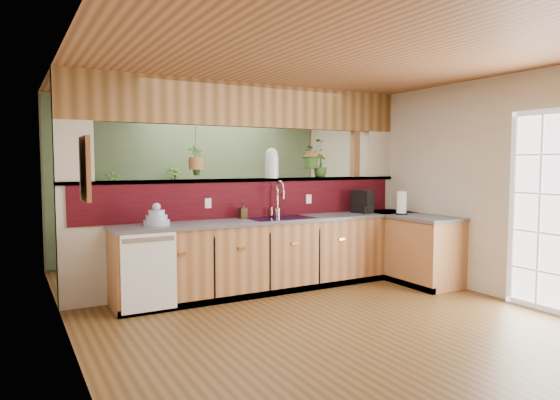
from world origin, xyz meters
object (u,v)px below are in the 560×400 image
glass_jar (272,163)px  shelving_console (145,233)px  soap_dispenser (243,211)px  dish_stack (157,218)px  paper_towel (402,203)px  faucet (279,197)px  coffee_maker (363,202)px

glass_jar → shelving_console: glass_jar is taller
soap_dispenser → shelving_console: size_ratio=0.12×
dish_stack → paper_towel: 3.21m
faucet → coffee_maker: faucet is taller
coffee_maker → paper_towel: paper_towel is taller
glass_jar → dish_stack: bearing=-167.2°
faucet → shelving_console: (-1.21, 2.12, -0.65)m
paper_towel → shelving_console: bearing=135.7°
dish_stack → soap_dispenser: dish_stack is taller
faucet → paper_towel: (1.56, -0.58, -0.10)m
soap_dispenser → dish_stack: bearing=-171.4°
dish_stack → shelving_console: 2.36m
coffee_maker → shelving_console: bearing=120.7°
soap_dispenser → paper_towel: (2.06, -0.60, 0.05)m
faucet → dish_stack: bearing=-174.6°
glass_jar → coffee_maker: bearing=-17.2°
faucet → soap_dispenser: faucet is taller
dish_stack → paper_towel: paper_towel is taller
faucet → paper_towel: size_ratio=1.40×
soap_dispenser → glass_jar: (0.52, 0.20, 0.59)m
paper_towel → faucet: bearing=159.5°
shelving_console → coffee_maker: bearing=-35.7°
glass_jar → shelving_console: bearing=122.8°
paper_towel → glass_jar: 1.82m
glass_jar → soap_dispenser: bearing=-158.5°
faucet → coffee_maker: size_ratio=1.46×
faucet → dish_stack: 1.64m
shelving_console → glass_jar: bearing=-50.0°
dish_stack → coffee_maker: coffee_maker is taller
paper_towel → shelving_console: size_ratio=0.21×
faucet → shelving_console: size_ratio=0.29×
soap_dispenser → glass_jar: glass_jar is taller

